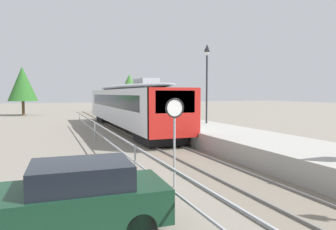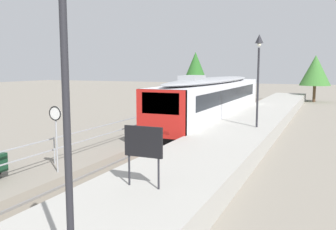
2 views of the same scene
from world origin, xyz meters
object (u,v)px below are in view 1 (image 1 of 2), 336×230
object	(u,v)px
commuter_train	(128,103)
speed_limit_sign	(175,120)
parked_hatchback_dark_green	(72,198)
platform_lamp_mid_platform	(207,69)

from	to	relation	value
commuter_train	speed_limit_sign	bearing A→B (deg)	-98.82
parked_hatchback_dark_green	platform_lamp_mid_platform	bearing A→B (deg)	50.76
platform_lamp_mid_platform	speed_limit_sign	size ratio (longest dim) A/B	1.91
commuter_train	parked_hatchback_dark_green	distance (m)	18.00
speed_limit_sign	parked_hatchback_dark_green	xyz separation A→B (m)	(-3.24, -2.19, -1.33)
platform_lamp_mid_platform	speed_limit_sign	world-z (taller)	platform_lamp_mid_platform
platform_lamp_mid_platform	parked_hatchback_dark_green	xyz separation A→B (m)	(-9.74, -11.93, -3.83)
platform_lamp_mid_platform	parked_hatchback_dark_green	size ratio (longest dim) A/B	1.31
commuter_train	platform_lamp_mid_platform	world-z (taller)	platform_lamp_mid_platform
speed_limit_sign	parked_hatchback_dark_green	bearing A→B (deg)	-145.87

